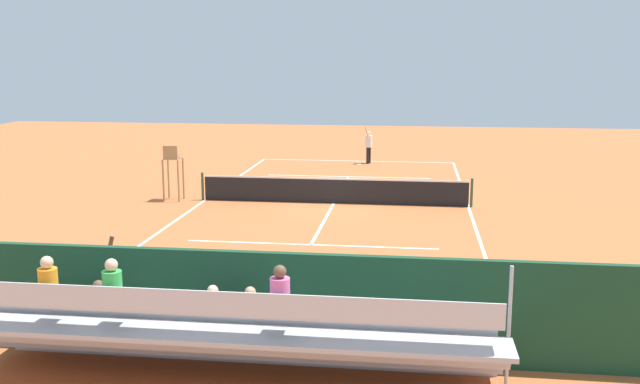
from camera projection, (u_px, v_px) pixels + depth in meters
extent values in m
plane|color=#BC6033|center=(334.00, 203.00, 27.17)|extent=(60.00, 60.00, 0.00)
cube|color=white|center=(357.00, 161.00, 37.88)|extent=(10.00, 0.10, 0.01)
cube|color=white|center=(280.00, 301.00, 16.46)|extent=(10.00, 0.10, 0.01)
cube|color=white|center=(468.00, 207.00, 26.53)|extent=(0.10, 22.00, 0.01)
cube|color=white|center=(206.00, 200.00, 27.81)|extent=(0.10, 22.00, 0.01)
cube|color=white|center=(349.00, 177.00, 33.06)|extent=(7.50, 0.10, 0.01)
cube|color=white|center=(311.00, 245.00, 21.28)|extent=(7.50, 0.10, 0.01)
cube|color=white|center=(334.00, 203.00, 27.17)|extent=(0.10, 12.10, 0.01)
cube|color=white|center=(357.00, 161.00, 37.88)|extent=(0.10, 0.30, 0.01)
cube|color=black|center=(334.00, 192.00, 27.09)|extent=(10.00, 0.02, 0.91)
cube|color=white|center=(334.00, 179.00, 26.99)|extent=(10.00, 0.04, 0.06)
cylinder|color=#2D5133|center=(472.00, 193.00, 26.42)|extent=(0.10, 0.10, 1.07)
cylinder|color=#2D5133|center=(203.00, 186.00, 27.73)|extent=(0.10, 0.10, 1.07)
cube|color=#194228|center=(250.00, 303.00, 13.35)|extent=(18.00, 0.16, 2.00)
cube|color=#B2B2B7|center=(246.00, 350.00, 13.16)|extent=(9.00, 0.10, 0.45)
cube|color=#B2B2B7|center=(241.00, 348.00, 12.78)|extent=(9.00, 0.80, 0.08)
cube|color=#B2B2B7|center=(247.00, 349.00, 13.19)|extent=(9.00, 0.04, 0.45)
cube|color=silver|center=(240.00, 328.00, 12.61)|extent=(8.60, 0.36, 0.04)
cube|color=silver|center=(237.00, 321.00, 12.39)|extent=(8.60, 0.03, 0.36)
cube|color=#B2B2B7|center=(229.00, 342.00, 11.92)|extent=(9.00, 0.80, 0.08)
cube|color=#B2B2B7|center=(235.00, 344.00, 12.32)|extent=(9.00, 0.04, 0.45)
cube|color=silver|center=(227.00, 320.00, 11.74)|extent=(8.60, 0.36, 0.04)
cube|color=silver|center=(224.00, 312.00, 11.53)|extent=(8.60, 0.03, 0.36)
cube|color=#B2B2B7|center=(216.00, 335.00, 11.06)|extent=(9.00, 0.80, 0.08)
cube|color=#B2B2B7|center=(222.00, 337.00, 11.46)|extent=(9.00, 0.04, 0.45)
cube|color=silver|center=(213.00, 311.00, 10.88)|extent=(8.60, 0.36, 0.04)
cube|color=silver|center=(209.00, 303.00, 10.67)|extent=(8.60, 0.03, 0.36)
cylinder|color=#B2B2B7|center=(508.00, 338.00, 11.28)|extent=(0.06, 0.06, 2.35)
cube|color=#2D2D33|center=(103.00, 316.00, 13.10)|extent=(0.32, 0.40, 0.12)
cylinder|color=blue|center=(99.00, 303.00, 12.93)|extent=(0.30, 0.30, 0.45)
sphere|color=brown|center=(98.00, 286.00, 12.87)|extent=(0.20, 0.20, 0.20)
cube|color=#2D2D33|center=(117.00, 300.00, 11.24)|extent=(0.32, 0.40, 0.12)
cylinder|color=green|center=(112.00, 285.00, 11.07)|extent=(0.30, 0.30, 0.45)
sphere|color=beige|center=(111.00, 265.00, 11.01)|extent=(0.20, 0.20, 0.20)
cube|color=#2D2D33|center=(53.00, 297.00, 11.38)|extent=(0.32, 0.40, 0.12)
cylinder|color=orange|center=(48.00, 282.00, 11.21)|extent=(0.30, 0.30, 0.45)
sphere|color=beige|center=(47.00, 262.00, 11.14)|extent=(0.20, 0.20, 0.20)
cube|color=#2D2D33|center=(58.00, 313.00, 13.21)|extent=(0.32, 0.40, 0.12)
cylinder|color=green|center=(54.00, 301.00, 13.04)|extent=(0.30, 0.30, 0.45)
sphere|color=tan|center=(53.00, 284.00, 12.98)|extent=(0.20, 0.20, 0.20)
cube|color=#2D2D33|center=(282.00, 308.00, 10.91)|extent=(0.32, 0.40, 0.12)
cylinder|color=pink|center=(280.00, 292.00, 10.73)|extent=(0.30, 0.30, 0.45)
sphere|color=brown|center=(280.00, 272.00, 10.67)|extent=(0.20, 0.20, 0.20)
cube|color=#2D2D33|center=(216.00, 321.00, 12.83)|extent=(0.32, 0.40, 0.12)
cylinder|color=purple|center=(213.00, 308.00, 12.66)|extent=(0.30, 0.30, 0.45)
sphere|color=beige|center=(213.00, 291.00, 12.59)|extent=(0.20, 0.20, 0.20)
cube|color=#2D2D33|center=(252.00, 323.00, 12.74)|extent=(0.32, 0.40, 0.12)
cylinder|color=white|center=(251.00, 310.00, 12.57)|extent=(0.30, 0.30, 0.45)
sphere|color=tan|center=(250.00, 292.00, 12.51)|extent=(0.20, 0.20, 0.20)
cylinder|color=#A88456|center=(183.00, 178.00, 27.91)|extent=(0.07, 0.07, 1.60)
cylinder|color=#A88456|center=(169.00, 178.00, 27.99)|extent=(0.07, 0.07, 1.60)
cylinder|color=#A88456|center=(178.00, 181.00, 27.33)|extent=(0.07, 0.07, 1.60)
cylinder|color=#A88456|center=(163.00, 181.00, 27.40)|extent=(0.07, 0.07, 1.60)
cube|color=#A88456|center=(173.00, 158.00, 27.50)|extent=(0.56, 0.56, 0.06)
cube|color=#A88456|center=(170.00, 152.00, 27.21)|extent=(0.56, 0.06, 0.48)
cube|color=#A88456|center=(179.00, 154.00, 27.44)|extent=(0.04, 0.48, 0.04)
cube|color=#A88456|center=(166.00, 154.00, 27.50)|extent=(0.04, 0.48, 0.04)
cube|color=#9E754C|center=(346.00, 320.00, 14.01)|extent=(1.80, 0.40, 0.05)
cylinder|color=#9E754C|center=(385.00, 333.00, 13.96)|extent=(0.06, 0.06, 0.45)
cylinder|color=#9E754C|center=(308.00, 329.00, 14.15)|extent=(0.06, 0.06, 0.45)
cube|color=#9E754C|center=(346.00, 309.00, 13.78)|extent=(1.80, 0.04, 0.36)
cube|color=#B22D2D|center=(260.00, 333.00, 14.09)|extent=(0.90, 0.36, 0.36)
cylinder|color=black|center=(369.00, 155.00, 37.04)|extent=(0.14, 0.14, 0.85)
cylinder|color=black|center=(368.00, 156.00, 36.85)|extent=(0.14, 0.14, 0.85)
cylinder|color=white|center=(369.00, 141.00, 36.81)|extent=(0.47, 0.47, 0.60)
sphere|color=beige|center=(369.00, 133.00, 36.73)|extent=(0.22, 0.22, 0.22)
cylinder|color=beige|center=(367.00, 132.00, 36.52)|extent=(0.26, 0.17, 0.55)
cylinder|color=beige|center=(371.00, 140.00, 36.99)|extent=(0.12, 0.12, 0.50)
cylinder|color=black|center=(355.00, 164.00, 36.83)|extent=(0.21, 0.23, 0.03)
torus|color=#D8CC4C|center=(359.00, 164.00, 36.62)|extent=(0.43, 0.43, 0.02)
cylinder|color=white|center=(359.00, 164.00, 36.62)|extent=(0.25, 0.25, 0.00)
sphere|color=#CCDB33|center=(310.00, 174.00, 33.50)|extent=(0.07, 0.07, 0.07)
cylinder|color=#232328|center=(103.00, 310.00, 14.66)|extent=(0.14, 0.14, 0.85)
cylinder|color=#232328|center=(110.00, 306.00, 14.86)|extent=(0.14, 0.14, 0.85)
cylinder|color=orange|center=(104.00, 274.00, 14.62)|extent=(0.43, 0.43, 0.60)
sphere|color=#8C6647|center=(103.00, 255.00, 14.54)|extent=(0.22, 0.22, 0.22)
cylinder|color=#8C6647|center=(110.00, 248.00, 14.73)|extent=(0.26, 0.14, 0.55)
cylinder|color=#8C6647|center=(98.00, 276.00, 14.41)|extent=(0.11, 0.11, 0.50)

